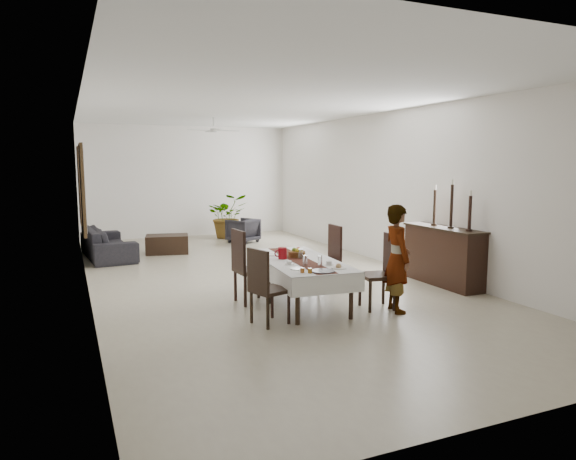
{
  "coord_description": "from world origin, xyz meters",
  "views": [
    {
      "loc": [
        -3.25,
        -8.97,
        2.13
      ],
      "look_at": [
        0.03,
        -1.36,
        1.05
      ],
      "focal_mm": 32.0,
      "sensor_mm": 36.0,
      "label": 1
    }
  ],
  "objects_px": {
    "dining_table_top": "(299,262)",
    "woman": "(397,258)",
    "sofa": "(108,243)",
    "red_pitcher": "(282,253)",
    "sideboard_body": "(443,257)"
  },
  "relations": [
    {
      "from": "dining_table_top",
      "to": "woman",
      "type": "xyz_separation_m",
      "value": [
        1.11,
        -0.96,
        0.13
      ]
    },
    {
      "from": "woman",
      "to": "sofa",
      "type": "xyz_separation_m",
      "value": [
        -3.5,
        6.17,
        -0.44
      ]
    },
    {
      "from": "dining_table_top",
      "to": "woman",
      "type": "bearing_deg",
      "value": -36.59
    },
    {
      "from": "woman",
      "to": "sofa",
      "type": "distance_m",
      "value": 7.11
    },
    {
      "from": "red_pitcher",
      "to": "sideboard_body",
      "type": "bearing_deg",
      "value": -0.89
    },
    {
      "from": "dining_table_top",
      "to": "sofa",
      "type": "relative_size",
      "value": 0.92
    },
    {
      "from": "dining_table_top",
      "to": "sofa",
      "type": "xyz_separation_m",
      "value": [
        -2.4,
        5.21,
        -0.31
      ]
    },
    {
      "from": "red_pitcher",
      "to": "dining_table_top",
      "type": "bearing_deg",
      "value": -35.39
    },
    {
      "from": "dining_table_top",
      "to": "sideboard_body",
      "type": "height_order",
      "value": "sideboard_body"
    },
    {
      "from": "dining_table_top",
      "to": "red_pitcher",
      "type": "relative_size",
      "value": 12.0
    },
    {
      "from": "red_pitcher",
      "to": "sofa",
      "type": "bearing_deg",
      "value": 113.38
    },
    {
      "from": "sideboard_body",
      "to": "sofa",
      "type": "relative_size",
      "value": 0.71
    },
    {
      "from": "woman",
      "to": "sideboard_body",
      "type": "distance_m",
      "value": 2.05
    },
    {
      "from": "red_pitcher",
      "to": "sideboard_body",
      "type": "distance_m",
      "value": 3.06
    },
    {
      "from": "red_pitcher",
      "to": "sideboard_body",
      "type": "height_order",
      "value": "sideboard_body"
    }
  ]
}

